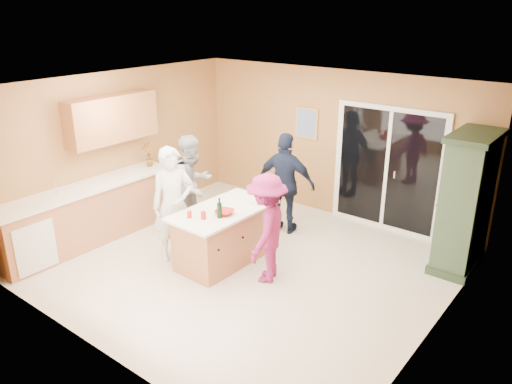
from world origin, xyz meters
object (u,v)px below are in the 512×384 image
Objects in this scene: kitchen_island at (224,237)px; woman_navy at (286,184)px; green_hutch at (466,204)px; woman_grey at (193,185)px; woman_white at (173,205)px; woman_magenta at (267,228)px.

woman_navy is (0.11, 1.42, 0.46)m from kitchen_island.
kitchen_island is at bearing 71.01° from woman_navy.
green_hutch is 1.20× the size of woman_grey.
green_hutch is (2.79, 2.00, 0.58)m from kitchen_island.
green_hutch is at bearing 37.03° from kitchen_island.
kitchen_island is 1.25m from woman_grey.
woman_white reaches higher than kitchen_island.
kitchen_island is at bearing -27.80° from woman_white.
green_hutch is 1.18× the size of woman_navy.
woman_white is 1.93m from woman_navy.
woman_navy is at bearing 86.88° from kitchen_island.
kitchen_island is 1.05× the size of woman_magenta.
green_hutch reaches higher than woman_white.
woman_navy reaches higher than woman_grey.
green_hutch reaches higher than woman_magenta.
woman_navy is (1.18, 0.95, 0.01)m from woman_grey.
woman_magenta is at bearing 101.17° from woman_navy.
woman_white reaches higher than woman_navy.
woman_navy is at bearing -175.06° from woman_magenta.
green_hutch is at bearing -68.19° from woman_grey.
kitchen_island is at bearing -113.23° from woman_grey.
woman_navy reaches higher than kitchen_island.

